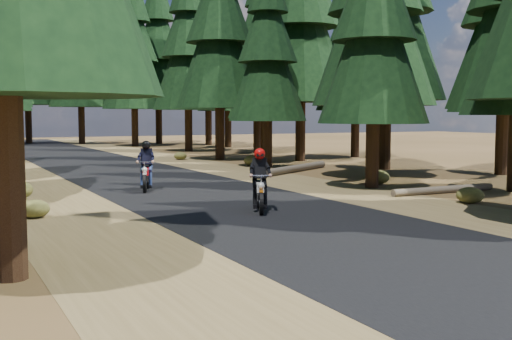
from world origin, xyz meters
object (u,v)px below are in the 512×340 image
Objects in this scene: rider_follow at (146,174)px; log_far at (444,190)px; log_near at (293,169)px; rider_lead at (260,191)px.

log_far is at bearing 170.98° from rider_follow.
rider_follow reaches higher than log_far.
log_near is at bearing 93.51° from log_far.
rider_follow is at bearing 171.94° from log_near.
rider_follow is (-8.48, 5.01, 0.44)m from log_far.
rider_follow reaches higher than log_near.
rider_follow is at bearing -53.25° from rider_lead.
rider_follow is (-7.87, -3.70, 0.40)m from log_near.
log_near is at bearing -100.31° from rider_lead.
rider_lead is at bearing 124.12° from rider_follow.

